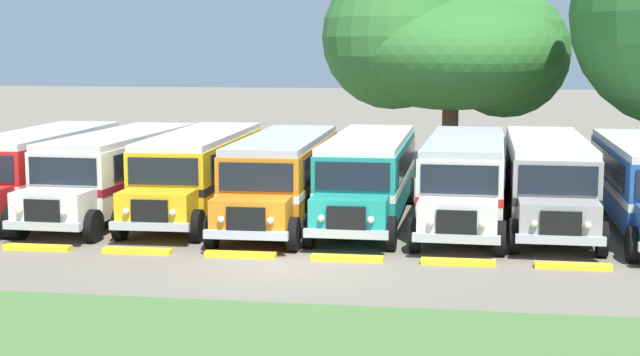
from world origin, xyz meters
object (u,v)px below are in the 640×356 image
Objects in this scene: parked_bus_slot_1 at (119,169)px; broad_shade_tree at (448,49)px; parked_bus_slot_0 at (40,167)px; parked_bus_slot_3 at (283,173)px; parked_bus_slot_4 at (368,173)px; parked_bus_slot_6 at (547,176)px; parked_bus_slot_5 at (465,176)px; parked_bus_slot_2 at (200,169)px.

broad_shade_tree is (11.12, 13.11, 4.16)m from parked_bus_slot_1.
parked_bus_slot_3 is at bearing 85.82° from parked_bus_slot_0.
parked_bus_slot_3 is at bearing -78.33° from parked_bus_slot_4.
parked_bus_slot_5 is at bearing -83.18° from parked_bus_slot_6.
parked_bus_slot_3 is (5.91, -0.37, 0.00)m from parked_bus_slot_1.
parked_bus_slot_4 is at bearing -88.07° from parked_bus_slot_6.
broad_shade_tree reaches higher than parked_bus_slot_4.
broad_shade_tree reaches higher than parked_bus_slot_1.
parked_bus_slot_1 and parked_bus_slot_2 have the same top height.
parked_bus_slot_5 is at bearing 86.06° from parked_bus_slot_2.
parked_bus_slot_1 is 0.95× the size of broad_shade_tree.
parked_bus_slot_3 and parked_bus_slot_4 have the same top height.
broad_shade_tree is (14.12, 13.01, 4.16)m from parked_bus_slot_0.
parked_bus_slot_4 is at bearing 100.54° from parked_bus_slot_3.
parked_bus_slot_0 is 5.80m from parked_bus_slot_2.
parked_bus_slot_3 is at bearing -84.24° from parked_bus_slot_5.
parked_bus_slot_3 is 1.00× the size of parked_bus_slot_5.
broad_shade_tree is at bearing 141.74° from parked_bus_slot_1.
parked_bus_slot_2 is 1.00× the size of parked_bus_slot_5.
parked_bus_slot_6 is 0.95× the size of broad_shade_tree.
parked_bus_slot_0 is at bearing -88.02° from parked_bus_slot_2.
parked_bus_slot_0 is 11.77m from parked_bus_slot_4.
parked_bus_slot_1 and parked_bus_slot_5 have the same top height.
broad_shade_tree is at bearing 158.11° from parked_bus_slot_3.
broad_shade_tree is (-3.57, 12.82, 4.16)m from parked_bus_slot_6.
parked_bus_slot_0 is at bearing -88.26° from parked_bus_slot_5.
parked_bus_slot_1 and parked_bus_slot_6 have the same top height.
parked_bus_slot_4 is at bearing -100.33° from broad_shade_tree.
broad_shade_tree reaches higher than parked_bus_slot_0.
parked_bus_slot_4 is 0.95× the size of broad_shade_tree.
parked_bus_slot_2 is (2.79, 0.44, 0.00)m from parked_bus_slot_1.
parked_bus_slot_4 is 1.00× the size of parked_bus_slot_5.
parked_bus_slot_2 is 0.95× the size of broad_shade_tree.
parked_bus_slot_1 is 1.00× the size of parked_bus_slot_4.
parked_bus_slot_2 is 1.00× the size of parked_bus_slot_4.
parked_bus_slot_4 is at bearing 86.35° from parked_bus_slot_2.
broad_shade_tree is (8.33, 12.67, 4.16)m from parked_bus_slot_2.
parked_bus_slot_2 is at bearing -90.55° from parked_bus_slot_5.
parked_bus_slot_0 is 19.64m from broad_shade_tree.
parked_bus_slot_4 and parked_bus_slot_5 have the same top height.
parked_bus_slot_5 is 13.77m from broad_shade_tree.
parked_bus_slot_2 is 9.22m from parked_bus_slot_5.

